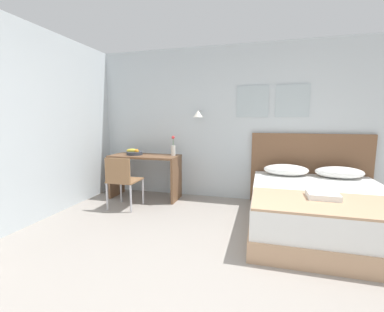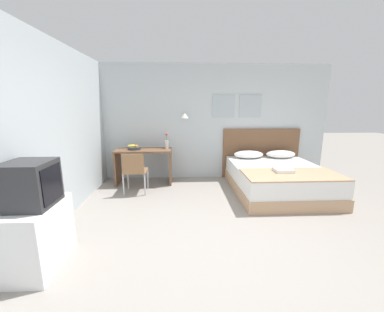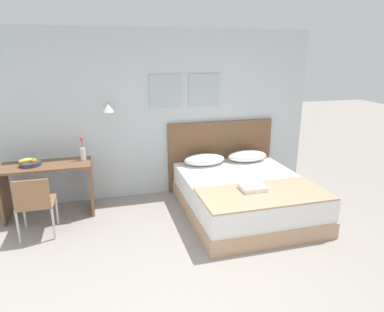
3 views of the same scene
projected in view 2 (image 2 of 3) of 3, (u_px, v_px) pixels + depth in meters
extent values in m
plane|color=gray|center=(234.00, 246.00, 2.93)|extent=(24.00, 24.00, 0.00)
cube|color=silver|center=(208.00, 123.00, 5.53)|extent=(5.64, 0.06, 2.65)
cube|color=#A8B7BC|center=(223.00, 106.00, 5.43)|extent=(0.52, 0.02, 0.52)
cube|color=#A8B7BC|center=(250.00, 106.00, 5.46)|extent=(0.52, 0.02, 0.52)
cylinder|color=#B2B2B7|center=(185.00, 113.00, 5.35)|extent=(0.02, 0.16, 0.02)
cone|color=white|center=(185.00, 115.00, 5.27)|extent=(0.17, 0.17, 0.12)
cube|color=silver|center=(11.00, 143.00, 2.49)|extent=(0.06, 5.92, 2.65)
cube|color=tan|center=(276.00, 187.00, 4.76)|extent=(1.72, 2.05, 0.22)
cube|color=white|center=(277.00, 174.00, 4.71)|extent=(1.68, 2.01, 0.31)
cube|color=brown|center=(261.00, 153.00, 5.69)|extent=(1.84, 0.06, 1.18)
ellipsoid|color=white|center=(248.00, 154.00, 5.40)|extent=(0.67, 0.38, 0.17)
ellipsoid|color=white|center=(280.00, 154.00, 5.43)|extent=(0.67, 0.38, 0.17)
cube|color=tan|center=(292.00, 174.00, 4.09)|extent=(1.67, 0.82, 0.02)
cube|color=white|center=(283.00, 170.00, 4.22)|extent=(0.32, 0.27, 0.06)
cube|color=brown|center=(144.00, 150.00, 5.17)|extent=(1.21, 0.54, 0.03)
cube|color=brown|center=(118.00, 167.00, 5.22)|extent=(0.04, 0.50, 0.74)
cube|color=brown|center=(171.00, 167.00, 5.28)|extent=(0.04, 0.50, 0.74)
cube|color=#8E6642|center=(136.00, 171.00, 4.70)|extent=(0.45, 0.45, 0.02)
cube|color=#8E6642|center=(133.00, 164.00, 4.45)|extent=(0.41, 0.03, 0.38)
cylinder|color=#B7B7BC|center=(128.00, 179.00, 4.94)|extent=(0.03, 0.03, 0.43)
cylinder|color=#B7B7BC|center=(148.00, 178.00, 4.96)|extent=(0.03, 0.03, 0.43)
cylinder|color=#B7B7BC|center=(123.00, 185.00, 4.54)|extent=(0.03, 0.03, 0.43)
cylinder|color=#B7B7BC|center=(145.00, 185.00, 4.56)|extent=(0.03, 0.03, 0.43)
cylinder|color=#333842|center=(134.00, 148.00, 5.15)|extent=(0.28, 0.28, 0.05)
sphere|color=orange|center=(137.00, 146.00, 5.12)|extent=(0.07, 0.07, 0.07)
ellipsoid|color=yellow|center=(132.00, 146.00, 5.14)|extent=(0.20, 0.14, 0.07)
cylinder|color=silver|center=(167.00, 145.00, 5.25)|extent=(0.07, 0.07, 0.18)
cylinder|color=#3D7538|center=(167.00, 137.00, 5.21)|extent=(0.01, 0.01, 0.14)
sphere|color=#DB3838|center=(167.00, 134.00, 5.20)|extent=(0.06, 0.06, 0.06)
cube|color=white|center=(38.00, 236.00, 2.50)|extent=(0.45, 0.74, 0.71)
cube|color=#2D2D30|center=(30.00, 184.00, 2.38)|extent=(0.43, 0.45, 0.47)
cube|color=black|center=(52.00, 184.00, 2.39)|extent=(0.01, 0.36, 0.36)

